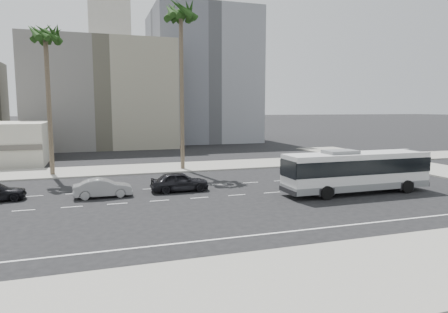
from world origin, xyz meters
name	(u,v)px	position (x,y,z in m)	size (l,w,h in m)	color
ground	(272,193)	(0.00, 0.00, 0.00)	(700.00, 700.00, 0.00)	black
sidewalk_north	(216,165)	(0.00, 15.50, 0.07)	(120.00, 7.00, 0.15)	gray
sidewalk_south	(425,264)	(0.00, -15.50, 0.07)	(120.00, 7.00, 0.15)	gray
midrise_beige_west	(102,95)	(-12.00, 45.00, 9.00)	(24.00, 18.00, 18.00)	slate
midrise_gray_center	(201,78)	(8.00, 52.00, 13.00)	(20.00, 20.00, 26.00)	slate
civic_tower	(110,60)	(-2.00, 250.00, 38.83)	(42.00, 42.00, 129.00)	beige
highrise_right	(186,65)	(45.00, 230.00, 35.00)	(26.00, 26.00, 70.00)	slate
highrise_far	(210,77)	(70.00, 260.00, 30.00)	(22.00, 22.00, 60.00)	slate
city_bus	(357,170)	(6.33, -2.17, 1.83)	(12.13, 2.97, 3.48)	silver
car_a	(180,182)	(-6.91, 2.86, 0.80)	(4.69, 1.89, 1.60)	black
car_b	(103,188)	(-12.90, 2.54, 0.71)	(4.30, 1.50, 1.42)	gray
palm_near	(181,17)	(-4.29, 13.86, 16.20)	(5.31, 5.31, 17.88)	brown
palm_mid	(45,38)	(-17.52, 14.13, 13.43)	(4.83, 4.83, 14.92)	brown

